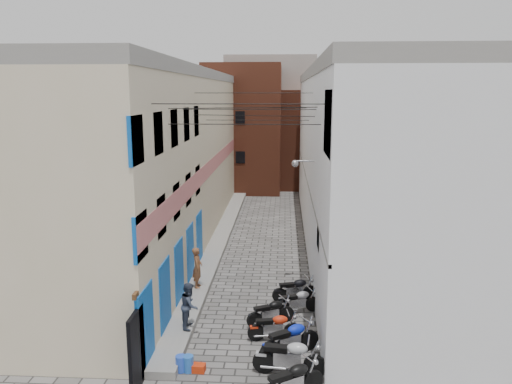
% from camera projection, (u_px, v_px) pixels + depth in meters
% --- Properties ---
extents(ground, '(90.00, 90.00, 0.00)m').
position_uv_depth(ground, '(233.00, 383.00, 13.67)').
color(ground, '#53514E').
rests_on(ground, ground).
extents(plinth, '(0.90, 26.00, 0.25)m').
position_uv_depth(plinth, '(220.00, 240.00, 26.49)').
color(plinth, gray).
rests_on(plinth, ground).
extents(building_left, '(5.10, 27.00, 9.00)m').
position_uv_depth(building_left, '(162.00, 158.00, 25.75)').
color(building_left, beige).
rests_on(building_left, ground).
extents(building_right, '(5.94, 26.00, 9.00)m').
position_uv_depth(building_right, '(357.00, 159.00, 25.23)').
color(building_right, white).
rests_on(building_right, ground).
extents(building_far_brick_left, '(6.00, 6.00, 10.00)m').
position_uv_depth(building_far_brick_left, '(244.00, 128.00, 40.21)').
color(building_far_brick_left, brown).
rests_on(building_far_brick_left, ground).
extents(building_far_brick_right, '(5.00, 6.00, 8.00)m').
position_uv_depth(building_far_brick_right, '(304.00, 138.00, 42.09)').
color(building_far_brick_right, brown).
rests_on(building_far_brick_right, ground).
extents(building_far_concrete, '(8.00, 5.00, 11.00)m').
position_uv_depth(building_far_concrete, '(270.00, 118.00, 45.88)').
color(building_far_concrete, gray).
rests_on(building_far_concrete, ground).
extents(far_shopfront, '(2.00, 0.30, 2.40)m').
position_uv_depth(far_shopfront, '(267.00, 181.00, 38.11)').
color(far_shopfront, black).
rests_on(far_shopfront, ground).
extents(overhead_wires, '(5.80, 13.02, 1.32)m').
position_uv_depth(overhead_wires, '(251.00, 110.00, 19.76)').
color(overhead_wires, black).
rests_on(overhead_wires, ground).
extents(motorcycle_a, '(1.97, 1.56, 1.12)m').
position_uv_depth(motorcycle_a, '(292.00, 379.00, 12.85)').
color(motorcycle_a, black).
rests_on(motorcycle_a, ground).
extents(motorcycle_b, '(2.15, 0.89, 1.21)m').
position_uv_depth(motorcycle_b, '(289.00, 355.00, 13.95)').
color(motorcycle_b, '#9E9FA2').
rests_on(motorcycle_b, ground).
extents(motorcycle_c, '(2.06, 1.65, 1.18)m').
position_uv_depth(motorcycle_c, '(290.00, 338.00, 14.97)').
color(motorcycle_c, '#0C22BB').
rests_on(motorcycle_c, ground).
extents(motorcycle_d, '(1.80, 0.82, 1.00)m').
position_uv_depth(motorcycle_d, '(274.00, 325.00, 15.96)').
color(motorcycle_d, red).
rests_on(motorcycle_d, ground).
extents(motorcycle_e, '(1.81, 1.28, 1.01)m').
position_uv_depth(motorcycle_e, '(271.00, 311.00, 17.00)').
color(motorcycle_e, black).
rests_on(motorcycle_e, ground).
extents(motorcycle_f, '(1.81, 1.10, 1.00)m').
position_uv_depth(motorcycle_f, '(298.00, 300.00, 17.88)').
color(motorcycle_f, '#9A9A9E').
rests_on(motorcycle_f, ground).
extents(motorcycle_g, '(1.87, 1.02, 1.03)m').
position_uv_depth(motorcycle_g, '(295.00, 288.00, 18.95)').
color(motorcycle_g, black).
rests_on(motorcycle_g, ground).
extents(person_a, '(0.43, 0.61, 1.62)m').
position_uv_depth(person_a, '(197.00, 267.00, 19.61)').
color(person_a, brown).
rests_on(person_a, plinth).
extents(person_b, '(0.60, 0.76, 1.53)m').
position_uv_depth(person_b, '(190.00, 305.00, 16.24)').
color(person_b, '#343C4E').
rests_on(person_b, plinth).
extents(water_jug_near, '(0.32, 0.32, 0.48)m').
position_uv_depth(water_jug_near, '(188.00, 364.00, 14.19)').
color(water_jug_near, blue).
rests_on(water_jug_near, ground).
extents(water_jug_far, '(0.37, 0.37, 0.47)m').
position_uv_depth(water_jug_far, '(181.00, 364.00, 14.20)').
color(water_jug_far, blue).
rests_on(water_jug_far, ground).
extents(red_crate, '(0.38, 0.29, 0.22)m').
position_uv_depth(red_crate, '(199.00, 368.00, 14.20)').
color(red_crate, red).
rests_on(red_crate, ground).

